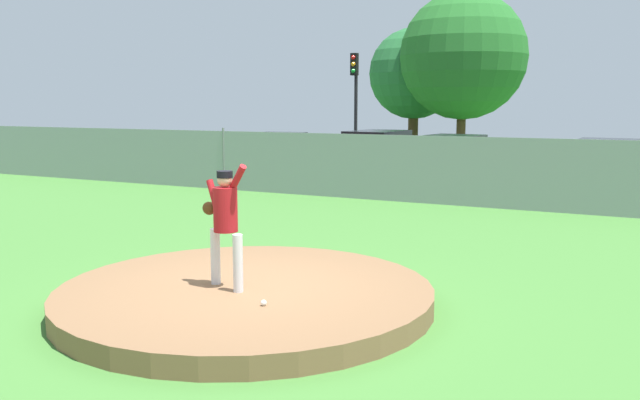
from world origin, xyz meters
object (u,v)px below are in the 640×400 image
object	(u,v)px
parked_car_red	(377,157)
parked_car_navy	(605,168)
baseball	(264,303)
traffic_light_near	(355,90)
pitcher_youth	(225,216)
parked_car_teal	(274,156)
parked_car_white	(451,161)

from	to	relation	value
parked_car_red	parked_car_navy	bearing A→B (deg)	-3.11
baseball	traffic_light_near	world-z (taller)	traffic_light_near
pitcher_youth	parked_car_red	world-z (taller)	pitcher_youth
parked_car_navy	baseball	bearing A→B (deg)	-100.95
parked_car_navy	traffic_light_near	bearing A→B (deg)	157.62
parked_car_red	parked_car_teal	bearing A→B (deg)	-173.45
parked_car_teal	parked_car_red	distance (m)	3.99
baseball	pitcher_youth	bearing A→B (deg)	151.75
baseball	parked_car_teal	bearing A→B (deg)	120.23
baseball	parked_car_white	world-z (taller)	parked_car_white
parked_car_navy	parked_car_teal	size ratio (longest dim) A/B	0.94
baseball	parked_car_navy	distance (m)	15.04
baseball	parked_car_teal	world-z (taller)	parked_car_teal
parked_car_teal	parked_car_red	xyz separation A→B (m)	(3.96, 0.46, 0.06)
parked_car_teal	traffic_light_near	world-z (taller)	traffic_light_near
parked_car_navy	parked_car_teal	world-z (taller)	parked_car_navy
pitcher_youth	parked_car_navy	distance (m)	14.77
pitcher_youth	parked_car_red	distance (m)	15.17
baseball	parked_car_white	bearing A→B (deg)	97.32
pitcher_youth	parked_car_teal	world-z (taller)	pitcher_youth
parked_car_white	parked_car_red	bearing A→B (deg)	179.85
parked_car_teal	parked_car_navy	bearing A→B (deg)	0.25
baseball	parked_car_white	xyz separation A→B (m)	(-1.95, 15.16, 0.47)
parked_car_teal	parked_car_white	size ratio (longest dim) A/B	0.98
parked_car_navy	parked_car_red	distance (m)	7.48
parked_car_teal	traffic_light_near	size ratio (longest dim) A/B	0.94
parked_car_navy	parked_car_white	distance (m)	4.82
baseball	traffic_light_near	bearing A→B (deg)	110.66
parked_car_red	traffic_light_near	bearing A→B (deg)	124.07
pitcher_youth	traffic_light_near	bearing A→B (deg)	108.74
parked_car_red	traffic_light_near	xyz separation A→B (m)	(-2.50, 3.70, 2.42)
baseball	parked_car_red	bearing A→B (deg)	106.91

